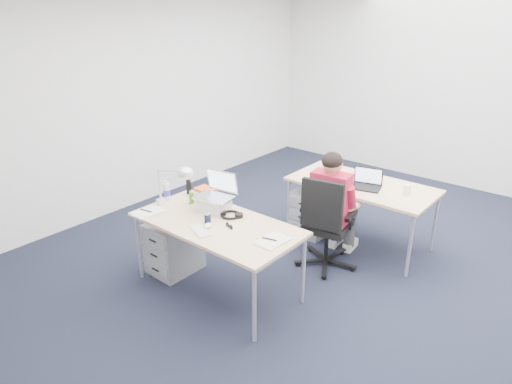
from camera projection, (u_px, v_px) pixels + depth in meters
floor at (322, 274)px, 4.73m from camera, size 7.00×7.00×0.00m
room at (333, 110)px, 4.08m from camera, size 6.02×7.02×2.80m
desk_near at (216, 227)px, 4.22m from camera, size 1.60×0.80×0.73m
desk_far at (362, 188)px, 5.13m from camera, size 1.60×0.80×0.73m
office_chair at (326, 241)px, 4.78m from camera, size 0.77×0.77×1.03m
seated_person at (335, 207)px, 4.79m from camera, size 0.41×0.71×1.24m
drawer_pedestal_near at (174, 246)px, 4.71m from camera, size 0.40×0.50×0.55m
drawer_pedestal_far at (314, 211)px, 5.52m from camera, size 0.40×0.50×0.55m
silver_laptop at (214, 193)px, 4.38m from camera, size 0.39×0.32×0.37m
wireless_keyboard at (200, 230)px, 4.04m from camera, size 0.29×0.20×0.01m
computer_mouse at (208, 226)px, 4.10m from camera, size 0.09×0.12×0.04m
headphones at (231, 214)px, 4.32m from camera, size 0.30×0.27×0.04m
can_koozie at (208, 218)px, 4.18m from camera, size 0.07×0.07×0.10m
water_bottle at (167, 191)px, 4.64m from camera, size 0.07×0.07×0.21m
bear_figurine at (192, 197)px, 4.59m from camera, size 0.08×0.06×0.13m
book_stack at (206, 193)px, 4.73m from camera, size 0.24×0.19×0.10m
cordless_phone at (189, 187)px, 4.80m from camera, size 0.05×0.03×0.16m
papers_left at (147, 212)px, 4.40m from camera, size 0.22×0.30×0.01m
papers_right at (271, 241)px, 3.86m from camera, size 0.21×0.29×0.01m
sunglasses at (229, 226)px, 4.10m from camera, size 0.13×0.08×0.03m
desk_lamp at (169, 184)px, 4.40m from camera, size 0.47×0.28×0.51m
dark_laptop at (366, 179)px, 4.94m from camera, size 0.38×0.37×0.23m
far_cup at (407, 190)px, 4.79m from camera, size 0.09×0.09×0.11m
far_papers at (321, 175)px, 5.37m from camera, size 0.31×0.38×0.01m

